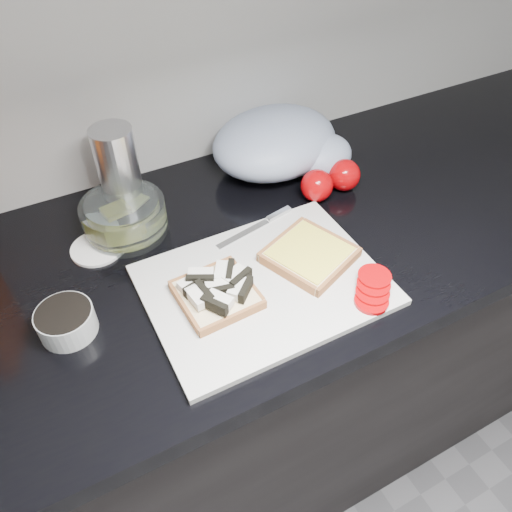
# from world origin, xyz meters

# --- Properties ---
(base_cabinet) EXTENTS (3.50, 0.60, 0.86)m
(base_cabinet) POSITION_xyz_m (0.00, 1.20, 0.43)
(base_cabinet) COLOR black
(base_cabinet) RESTS_ON ground
(countertop) EXTENTS (3.50, 0.64, 0.04)m
(countertop) POSITION_xyz_m (0.00, 1.20, 0.88)
(countertop) COLOR black
(countertop) RESTS_ON base_cabinet
(cutting_board) EXTENTS (0.40, 0.30, 0.01)m
(cutting_board) POSITION_xyz_m (0.07, 1.07, 0.91)
(cutting_board) COLOR silver
(cutting_board) RESTS_ON countertop
(bread_left) EXTENTS (0.13, 0.13, 0.04)m
(bread_left) POSITION_xyz_m (-0.01, 1.08, 0.93)
(bread_left) COLOR beige
(bread_left) RESTS_ON cutting_board
(bread_right) EXTENTS (0.18, 0.18, 0.02)m
(bread_right) POSITION_xyz_m (0.17, 1.09, 0.92)
(bread_right) COLOR beige
(bread_right) RESTS_ON cutting_board
(tomato_slices) EXTENTS (0.10, 0.11, 0.02)m
(tomato_slices) POSITION_xyz_m (0.23, 0.97, 0.92)
(tomato_slices) COLOR #A10307
(tomato_slices) RESTS_ON cutting_board
(knife) EXTENTS (0.18, 0.05, 0.01)m
(knife) POSITION_xyz_m (0.15, 1.21, 0.91)
(knife) COLOR silver
(knife) RESTS_ON cutting_board
(seed_tub) EXTENTS (0.09, 0.09, 0.05)m
(seed_tub) POSITION_xyz_m (-0.25, 1.14, 0.93)
(seed_tub) COLOR #A5AAAA
(seed_tub) RESTS_ON countertop
(tub_lid) EXTENTS (0.12, 0.12, 0.01)m
(tub_lid) POSITION_xyz_m (-0.16, 1.30, 0.90)
(tub_lid) COLOR white
(tub_lid) RESTS_ON countertop
(glass_bowl) EXTENTS (0.16, 0.16, 0.07)m
(glass_bowl) POSITION_xyz_m (-0.09, 1.33, 0.93)
(glass_bowl) COLOR silver
(glass_bowl) RESTS_ON countertop
(steel_canister) EXTENTS (0.08, 0.08, 0.19)m
(steel_canister) POSITION_xyz_m (-0.07, 1.39, 0.99)
(steel_canister) COLOR silver
(steel_canister) RESTS_ON countertop
(grocery_bag) EXTENTS (0.31, 0.27, 0.13)m
(grocery_bag) POSITION_xyz_m (0.28, 1.38, 0.96)
(grocery_bag) COLOR #98A2BB
(grocery_bag) RESTS_ON countertop
(whole_tomatoes) EXTENTS (0.14, 0.07, 0.07)m
(whole_tomatoes) POSITION_xyz_m (0.32, 1.25, 0.93)
(whole_tomatoes) COLOR #A10307
(whole_tomatoes) RESTS_ON countertop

